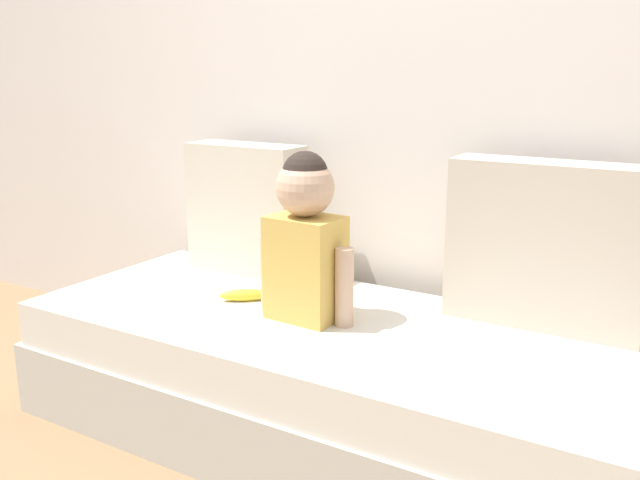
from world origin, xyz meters
name	(u,v)px	position (x,y,z in m)	size (l,w,h in m)	color
ground_plane	(332,437)	(0.00, 0.00, 0.00)	(12.00, 12.00, 0.00)	#93704C
back_wall	(412,35)	(0.00, 0.53, 1.25)	(5.20, 0.10, 2.51)	silver
couch	(332,381)	(0.00, 0.00, 0.19)	(2.00, 0.81, 0.39)	beige
throw_pillow_left	(246,209)	(-0.55, 0.30, 0.63)	(0.45, 0.16, 0.48)	beige
throw_pillow_right	(547,245)	(0.55, 0.30, 0.64)	(0.57, 0.16, 0.49)	#C1B29E
toddler	(305,236)	(-0.09, -0.01, 0.65)	(0.33, 0.18, 0.52)	gold
banana	(245,295)	(-0.34, 0.01, 0.41)	(0.17, 0.04, 0.04)	yellow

